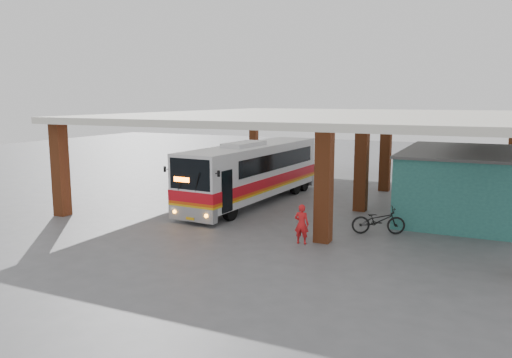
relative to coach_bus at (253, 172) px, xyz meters
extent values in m
plane|color=#515154|center=(2.61, -2.44, -1.63)|extent=(90.00, 90.00, 0.00)
cube|color=brown|center=(5.61, -5.44, 0.54)|extent=(0.60, 0.60, 4.35)
cube|color=brown|center=(5.61, 0.56, 0.54)|extent=(0.60, 0.60, 4.35)
cube|color=brown|center=(5.61, 6.56, 0.54)|extent=(0.60, 0.60, 4.35)
cube|color=brown|center=(-6.89, -6.44, 0.54)|extent=(0.60, 0.60, 4.35)
cube|color=brown|center=(-6.89, 14.56, 0.54)|extent=(0.60, 0.60, 4.35)
cube|color=silver|center=(3.11, 4.06, 2.87)|extent=(21.00, 23.00, 0.30)
cube|color=#286561|center=(10.11, 1.56, -0.13)|extent=(5.00, 8.00, 3.00)
cube|color=#515151|center=(10.11, 1.56, 1.42)|extent=(5.20, 8.20, 0.12)
cube|color=#163D34|center=(7.59, 0.06, -0.58)|extent=(0.08, 0.95, 2.10)
cube|color=black|center=(7.59, 3.06, 0.17)|extent=(0.08, 1.20, 1.00)
cube|color=black|center=(7.56, 3.06, 0.17)|extent=(0.04, 1.30, 1.10)
cube|color=silver|center=(0.00, 0.03, 0.14)|extent=(2.99, 11.31, 2.61)
cube|color=silver|center=(-0.05, -0.90, 1.54)|extent=(1.28, 2.86, 0.23)
cube|color=gray|center=(-0.32, -5.39, -1.12)|extent=(2.37, 0.51, 0.65)
cube|color=red|center=(0.00, 0.03, -0.37)|extent=(3.03, 11.31, 0.47)
cube|color=#D1490B|center=(0.00, 0.03, -0.67)|extent=(3.03, 11.31, 0.12)
cube|color=gold|center=(0.00, 0.03, -0.78)|extent=(3.03, 11.31, 0.09)
cube|color=black|center=(-0.32, -5.51, 0.62)|extent=(2.08, 0.22, 1.35)
cube|color=black|center=(-1.13, 0.85, 0.61)|extent=(0.54, 8.38, 0.84)
cube|color=black|center=(1.22, 0.71, 0.61)|extent=(0.54, 8.38, 0.84)
cube|color=#FF5905|center=(-0.75, -5.55, 0.37)|extent=(0.79, 0.10, 0.21)
sphere|color=orange|center=(-1.17, -5.53, -1.09)|extent=(0.17, 0.17, 0.17)
sphere|color=orange|center=(0.51, -5.63, -1.09)|extent=(0.17, 0.17, 0.17)
cube|color=gold|center=(-0.33, -5.59, -1.31)|extent=(0.42, 0.05, 0.11)
cylinder|color=black|center=(-1.21, -3.82, -1.17)|extent=(0.35, 0.95, 0.93)
cylinder|color=black|center=(0.76, -3.94, -1.17)|extent=(0.35, 0.95, 0.93)
cylinder|color=black|center=(-0.79, 3.35, -1.17)|extent=(0.35, 0.95, 0.93)
cylinder|color=black|center=(1.18, 3.23, -1.17)|extent=(0.35, 0.95, 0.93)
cylinder|color=black|center=(-0.72, 4.56, -1.17)|extent=(0.35, 0.95, 0.93)
cylinder|color=black|center=(1.25, 4.44, -1.17)|extent=(0.35, 0.95, 0.93)
imported|color=black|center=(7.31, -3.41, -1.07)|extent=(2.28, 1.50, 1.13)
imported|color=red|center=(4.96, -6.05, -0.87)|extent=(0.58, 0.41, 1.53)
cube|color=#AD1220|center=(7.54, 5.27, -1.39)|extent=(0.59, 0.59, 0.06)
cube|color=#AD1220|center=(7.71, 5.19, -1.10)|extent=(0.23, 0.43, 0.64)
cylinder|color=black|center=(7.30, 5.18, -1.53)|extent=(0.03, 0.03, 0.21)
cylinder|color=black|center=(7.63, 5.03, -1.53)|extent=(0.03, 0.03, 0.21)
cylinder|color=black|center=(7.45, 5.51, -1.53)|extent=(0.03, 0.03, 0.21)
cylinder|color=black|center=(7.77, 5.36, -1.53)|extent=(0.03, 0.03, 0.21)
camera|label=1|loc=(11.23, -23.38, 3.82)|focal=35.00mm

